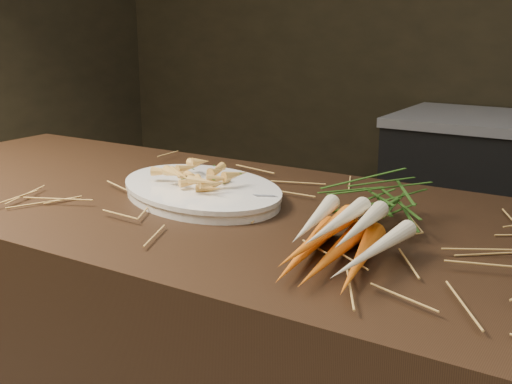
% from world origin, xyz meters
% --- Properties ---
extents(straw_bedding, '(1.40, 0.60, 0.02)m').
position_xyz_m(straw_bedding, '(0.00, 0.30, 0.91)').
color(straw_bedding, olive).
rests_on(straw_bedding, main_counter).
extents(root_veg_bunch, '(0.20, 0.47, 0.09)m').
position_xyz_m(root_veg_bunch, '(0.00, 0.26, 0.94)').
color(root_veg_bunch, '#C84303').
rests_on(root_veg_bunch, main_counter).
extents(serving_platter, '(0.47, 0.41, 0.02)m').
position_xyz_m(serving_platter, '(-0.36, 0.32, 0.91)').
color(serving_platter, white).
rests_on(serving_platter, main_counter).
extents(roasted_veg_heap, '(0.24, 0.21, 0.04)m').
position_xyz_m(roasted_veg_heap, '(-0.36, 0.32, 0.94)').
color(roasted_veg_heap, '#C78C3B').
rests_on(roasted_veg_heap, serving_platter).
extents(serving_fork, '(0.14, 0.08, 0.00)m').
position_xyz_m(serving_fork, '(-0.24, 0.25, 0.92)').
color(serving_fork, silver).
rests_on(serving_fork, serving_platter).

